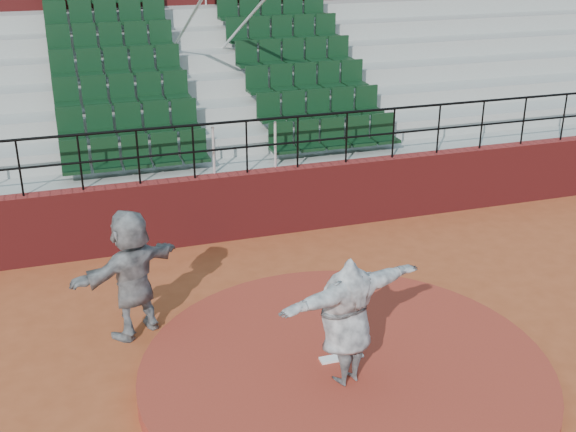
# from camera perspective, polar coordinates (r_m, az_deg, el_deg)

# --- Properties ---
(ground) EXTENTS (90.00, 90.00, 0.00)m
(ground) POSITION_cam_1_polar(r_m,az_deg,el_deg) (9.98, 4.53, -12.78)
(ground) COLOR #9C4523
(ground) RESTS_ON ground
(pitchers_mound) EXTENTS (5.50, 5.50, 0.25)m
(pitchers_mound) POSITION_cam_1_polar(r_m,az_deg,el_deg) (9.91, 4.55, -12.19)
(pitchers_mound) COLOR maroon
(pitchers_mound) RESTS_ON ground
(pitching_rubber) EXTENTS (0.60, 0.15, 0.03)m
(pitching_rubber) POSITION_cam_1_polar(r_m,az_deg,el_deg) (9.95, 4.24, -11.06)
(pitching_rubber) COLOR white
(pitching_rubber) RESTS_ON pitchers_mound
(boundary_wall) EXTENTS (24.00, 0.30, 1.30)m
(boundary_wall) POSITION_cam_1_polar(r_m,az_deg,el_deg) (13.87, -3.18, 0.92)
(boundary_wall) COLOR maroon
(boundary_wall) RESTS_ON ground
(wall_railing) EXTENTS (24.04, 0.05, 1.03)m
(wall_railing) POSITION_cam_1_polar(r_m,az_deg,el_deg) (13.42, -3.30, 6.40)
(wall_railing) COLOR black
(wall_railing) RESTS_ON boundary_wall
(seating_deck) EXTENTS (24.00, 5.97, 4.63)m
(seating_deck) POSITION_cam_1_polar(r_m,az_deg,el_deg) (17.01, -6.44, 7.71)
(seating_deck) COLOR #9A9A94
(seating_deck) RESTS_ON ground
(press_box_facade) EXTENTS (24.00, 3.00, 7.10)m
(press_box_facade) POSITION_cam_1_polar(r_m,az_deg,el_deg) (20.46, -9.09, 16.13)
(press_box_facade) COLOR maroon
(press_box_facade) RESTS_ON ground
(pitcher) EXTENTS (2.21, 1.19, 1.74)m
(pitcher) POSITION_cam_1_polar(r_m,az_deg,el_deg) (9.09, 4.65, -8.26)
(pitcher) COLOR black
(pitcher) RESTS_ON pitchers_mound
(fielder) EXTENTS (1.87, 1.42, 1.97)m
(fielder) POSITION_cam_1_polar(r_m,az_deg,el_deg) (10.72, -12.21, -4.45)
(fielder) COLOR black
(fielder) RESTS_ON ground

